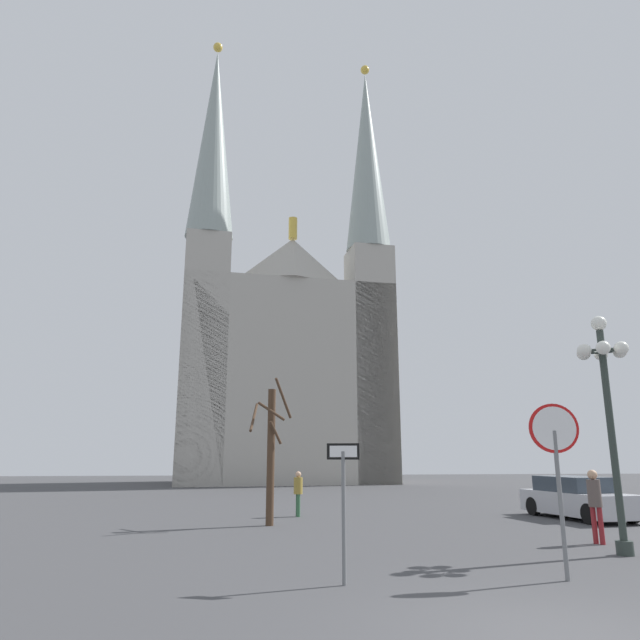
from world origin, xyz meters
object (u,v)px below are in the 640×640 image
object	(u,v)px
cathedral	(285,348)
stop_sign	(556,452)
parked_car_near_silver	(577,499)
street_lamp	(607,393)
one_way_arrow_sign	(344,494)
pedestrian_walking	(595,498)
bare_tree	(271,450)
pedestrian_standing	(298,489)

from	to	relation	value
cathedral	stop_sign	size ratio (longest dim) A/B	12.17
cathedral	parked_car_near_silver	distance (m)	30.41
street_lamp	parked_car_near_silver	world-z (taller)	street_lamp
one_way_arrow_sign	pedestrian_walking	size ratio (longest dim) A/B	1.31
bare_tree	parked_car_near_silver	distance (m)	10.76
cathedral	street_lamp	distance (m)	35.62
cathedral	one_way_arrow_sign	bearing A→B (deg)	-92.19
stop_sign	bare_tree	xyz separation A→B (m)	(-4.76, 8.72, 0.10)
parked_car_near_silver	street_lamp	bearing A→B (deg)	-114.41
one_way_arrow_sign	parked_car_near_silver	bearing A→B (deg)	43.29
pedestrian_walking	parked_car_near_silver	bearing A→B (deg)	63.02
street_lamp	pedestrian_standing	xyz separation A→B (m)	(-6.30, 9.04, -2.58)
stop_sign	street_lamp	size ratio (longest dim) A/B	0.57
parked_car_near_silver	pedestrian_standing	distance (m)	9.70
street_lamp	one_way_arrow_sign	bearing A→B (deg)	-161.97
parked_car_near_silver	pedestrian_standing	bearing A→B (deg)	168.16
bare_tree	pedestrian_standing	distance (m)	3.14
stop_sign	one_way_arrow_sign	distance (m)	3.95
pedestrian_walking	pedestrian_standing	distance (m)	10.03
pedestrian_walking	pedestrian_standing	bearing A→B (deg)	131.97
street_lamp	bare_tree	xyz separation A→B (m)	(-7.42, 6.44, -1.24)
stop_sign	pedestrian_walking	bearing A→B (deg)	51.42
bare_tree	pedestrian_walking	bearing A→B (deg)	-31.79
pedestrian_walking	pedestrian_standing	size ratio (longest dim) A/B	1.13
one_way_arrow_sign	bare_tree	world-z (taller)	bare_tree
one_way_arrow_sign	street_lamp	xyz separation A→B (m)	(6.55, 2.13, 2.05)
one_way_arrow_sign	bare_tree	bearing A→B (deg)	95.83
stop_sign	bare_tree	bearing A→B (deg)	118.62
pedestrian_walking	one_way_arrow_sign	bearing A→B (deg)	-151.94
one_way_arrow_sign	bare_tree	xyz separation A→B (m)	(-0.87, 8.57, 0.81)
pedestrian_walking	cathedral	bearing A→B (deg)	99.60
stop_sign	one_way_arrow_sign	bearing A→B (deg)	177.78
street_lamp	stop_sign	bearing A→B (deg)	-139.43
pedestrian_standing	parked_car_near_silver	bearing A→B (deg)	-11.84
street_lamp	pedestrian_walking	world-z (taller)	street_lamp
pedestrian_standing	street_lamp	bearing A→B (deg)	-55.15
cathedral	one_way_arrow_sign	size ratio (longest dim) A/B	15.98
stop_sign	one_way_arrow_sign	size ratio (longest dim) A/B	1.31
street_lamp	parked_car_near_silver	xyz separation A→B (m)	(3.20, 7.05, -2.85)
parked_car_near_silver	pedestrian_standing	xyz separation A→B (m)	(-9.49, 1.99, 0.27)
parked_car_near_silver	bare_tree	bearing A→B (deg)	-176.69
stop_sign	pedestrian_standing	distance (m)	11.95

